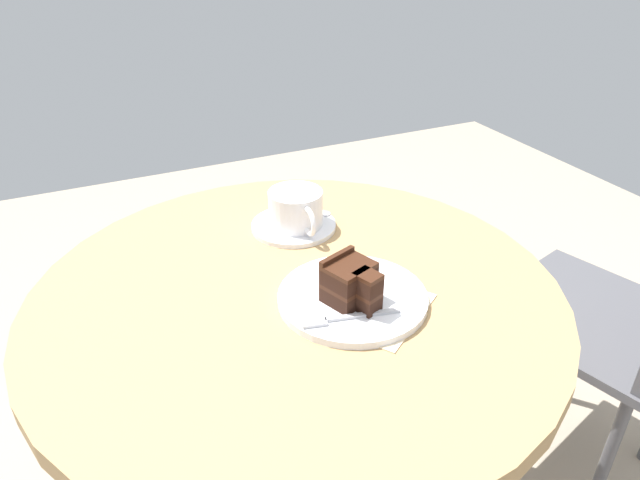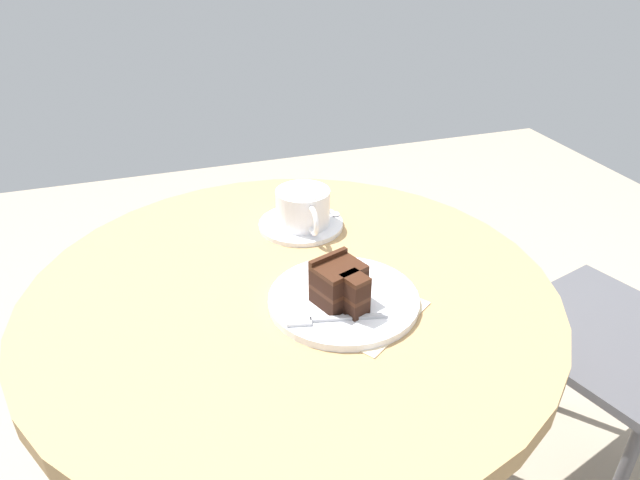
% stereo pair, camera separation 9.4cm
% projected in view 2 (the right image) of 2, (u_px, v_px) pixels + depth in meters
% --- Properties ---
extents(cafe_table, '(0.83, 0.83, 0.69)m').
position_uv_depth(cafe_table, '(293.00, 339.00, 0.96)').
color(cafe_table, '#A37F51').
rests_on(cafe_table, ground).
extents(saucer, '(0.16, 0.16, 0.01)m').
position_uv_depth(saucer, '(301.00, 224.00, 1.07)').
color(saucer, white).
rests_on(saucer, cafe_table).
extents(coffee_cup, '(0.13, 0.10, 0.07)m').
position_uv_depth(coffee_cup, '(303.00, 207.00, 1.04)').
color(coffee_cup, white).
rests_on(coffee_cup, saucer).
extents(teaspoon, '(0.07, 0.08, 0.00)m').
position_uv_depth(teaspoon, '(322.00, 211.00, 1.10)').
color(teaspoon, '#B7B7BC').
rests_on(teaspoon, saucer).
extents(cake_plate, '(0.23, 0.23, 0.01)m').
position_uv_depth(cake_plate, '(344.00, 299.00, 0.86)').
color(cake_plate, white).
rests_on(cake_plate, cafe_table).
extents(cake_slice, '(0.09, 0.08, 0.07)m').
position_uv_depth(cake_slice, '(341.00, 285.00, 0.83)').
color(cake_slice, black).
rests_on(cake_slice, cake_plate).
extents(fork, '(0.05, 0.14, 0.00)m').
position_uv_depth(fork, '(324.00, 319.00, 0.80)').
color(fork, '#B7B7BC').
rests_on(fork, cake_plate).
extents(napkin, '(0.23, 0.22, 0.00)m').
position_uv_depth(napkin, '(354.00, 306.00, 0.85)').
color(napkin, beige).
rests_on(napkin, cafe_table).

